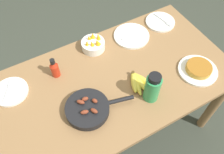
{
  "coord_description": "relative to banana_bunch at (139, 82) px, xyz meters",
  "views": [
    {
      "loc": [
        -0.42,
        -0.75,
        2.01
      ],
      "look_at": [
        0.0,
        0.0,
        0.8
      ],
      "focal_mm": 38.0,
      "sensor_mm": 36.0,
      "label": 1
    }
  ],
  "objects": [
    {
      "name": "skillet",
      "position": [
        -0.36,
        -0.02,
        0.01
      ],
      "size": [
        0.4,
        0.25,
        0.08
      ],
      "rotation": [
        0.0,
        0.0,
        6.05
      ],
      "color": "black",
      "rests_on": "dining_table"
    },
    {
      "name": "empty_plate_near_front",
      "position": [
        0.45,
        0.39,
        -0.01
      ],
      "size": [
        0.22,
        0.22,
        0.02
      ],
      "color": "silver",
      "rests_on": "dining_table"
    },
    {
      "name": "banana_bunch",
      "position": [
        0.0,
        0.0,
        0.0
      ],
      "size": [
        0.16,
        0.19,
        0.04
      ],
      "color": "gold",
      "rests_on": "dining_table"
    },
    {
      "name": "frittata_plate_center",
      "position": [
        0.39,
        -0.11,
        0.0
      ],
      "size": [
        0.25,
        0.25,
        0.05
      ],
      "color": "silver",
      "rests_on": "dining_table"
    },
    {
      "name": "dining_table",
      "position": [
        -0.13,
        0.11,
        -0.13
      ],
      "size": [
        1.57,
        0.84,
        0.77
      ],
      "color": "olive",
      "rests_on": "ground_plane"
    },
    {
      "name": "hot_sauce_bottle",
      "position": [
        -0.42,
        0.32,
        0.05
      ],
      "size": [
        0.05,
        0.05,
        0.15
      ],
      "color": "#B72814",
      "rests_on": "dining_table"
    },
    {
      "name": "fruit_bowl_mango",
      "position": [
        -0.11,
        0.41,
        0.02
      ],
      "size": [
        0.16,
        0.16,
        0.12
      ],
      "color": "silver",
      "rests_on": "dining_table"
    },
    {
      "name": "water_bottle",
      "position": [
        0.01,
        -0.12,
        0.08
      ],
      "size": [
        0.09,
        0.09,
        0.21
      ],
      "color": "#2D9351",
      "rests_on": "dining_table"
    },
    {
      "name": "ground_plane",
      "position": [
        -0.13,
        0.11,
        -0.79
      ],
      "size": [
        14.0,
        14.0,
        0.0
      ],
      "primitive_type": "plane",
      "color": "#383D33"
    },
    {
      "name": "empty_plate_far_left",
      "position": [
        -0.71,
        0.33,
        -0.01
      ],
      "size": [
        0.21,
        0.21,
        0.02
      ],
      "color": "silver",
      "rests_on": "dining_table"
    },
    {
      "name": "empty_plate_far_right",
      "position": [
        0.18,
        0.37,
        -0.01
      ],
      "size": [
        0.26,
        0.26,
        0.02
      ],
      "color": "silver",
      "rests_on": "dining_table"
    }
  ]
}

